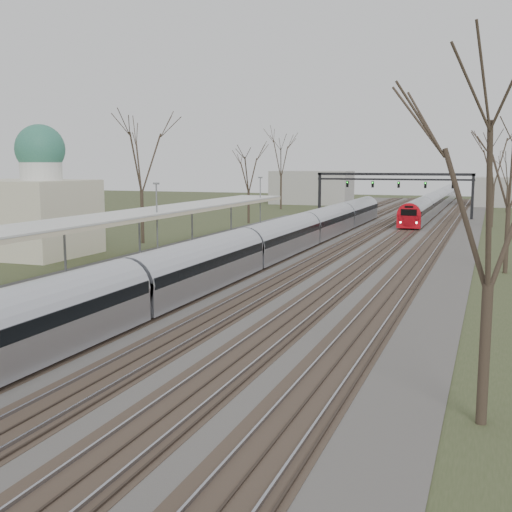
{
  "coord_description": "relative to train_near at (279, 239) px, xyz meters",
  "views": [
    {
      "loc": [
        13.01,
        -3.24,
        7.26
      ],
      "look_at": [
        0.33,
        31.1,
        2.0
      ],
      "focal_mm": 45.0,
      "sensor_mm": 36.0,
      "label": 1
    }
  ],
  "objects": [
    {
      "name": "tree_east_near",
      "position": [
        15.5,
        -28.99,
        5.08
      ],
      "size": [
        4.5,
        4.5,
        9.27
      ],
      "color": "#2D231C",
      "rests_on": "ground"
    },
    {
      "name": "track_bed",
      "position": [
        2.76,
        11.01,
        -1.42
      ],
      "size": [
        24.0,
        160.0,
        0.22
      ],
      "color": "#474442",
      "rests_on": "ground"
    },
    {
      "name": "tree_east_far",
      "position": [
        16.5,
        -1.99,
        5.81
      ],
      "size": [
        5.0,
        5.0,
        10.3
      ],
      "color": "#2D231C",
      "rests_on": "ground"
    },
    {
      "name": "canopy",
      "position": [
        -6.55,
        -11.01,
        2.45
      ],
      "size": [
        4.1,
        50.0,
        3.11
      ],
      "color": "slate",
      "rests_on": "platform"
    },
    {
      "name": "train_near",
      "position": [
        0.0,
        0.0,
        0.0
      ],
      "size": [
        2.62,
        75.21,
        3.05
      ],
      "color": "#B8BAC3",
      "rests_on": "ground"
    },
    {
      "name": "signal_gantry",
      "position": [
        2.79,
        40.99,
        3.43
      ],
      "size": [
        21.0,
        0.59,
        6.08
      ],
      "color": "black",
      "rests_on": "ground"
    },
    {
      "name": "platform",
      "position": [
        -6.55,
        -6.49,
        -0.98
      ],
      "size": [
        3.5,
        69.0,
        1.0
      ],
      "primitive_type": "cube",
      "color": "#9E9B93",
      "rests_on": "ground"
    },
    {
      "name": "train_far",
      "position": [
        7.0,
        61.17,
        0.0
      ],
      "size": [
        2.62,
        75.21,
        3.05
      ],
      "color": "#B8BAC3",
      "rests_on": "ground"
    },
    {
      "name": "tree_west_far",
      "position": [
        -14.5,
        4.01,
        6.54
      ],
      "size": [
        5.5,
        5.5,
        11.33
      ],
      "color": "#2D231C",
      "rests_on": "ground"
    },
    {
      "name": "dome_building",
      "position": [
        -19.21,
        -5.99,
        2.24
      ],
      "size": [
        10.0,
        8.0,
        10.3
      ],
      "color": "beige",
      "rests_on": "ground"
    }
  ]
}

